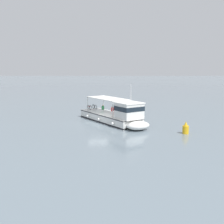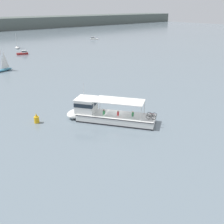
% 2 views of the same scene
% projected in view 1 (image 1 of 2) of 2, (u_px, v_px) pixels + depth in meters
% --- Properties ---
extents(ground_plane, '(400.00, 400.00, 0.00)m').
position_uv_depth(ground_plane, '(98.00, 124.00, 36.19)').
color(ground_plane, slate).
extents(ferry_main, '(9.67, 12.26, 5.32)m').
position_uv_depth(ferry_main, '(116.00, 116.00, 36.12)').
color(ferry_main, white).
rests_on(ferry_main, ground).
extents(channel_buoy, '(0.70, 0.70, 1.40)m').
position_uv_depth(channel_buoy, '(186.00, 129.00, 30.63)').
color(channel_buoy, gold).
rests_on(channel_buoy, ground).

